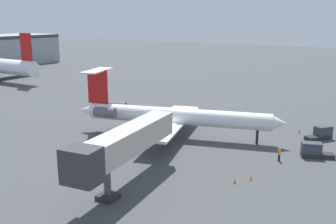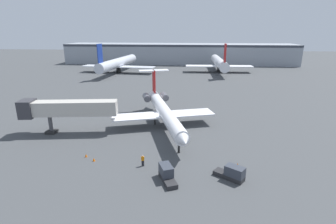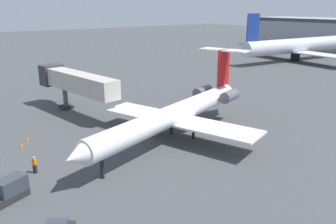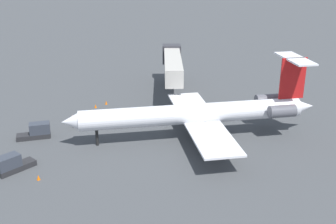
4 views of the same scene
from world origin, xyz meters
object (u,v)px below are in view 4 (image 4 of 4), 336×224
at_px(traffic_cone_mid, 106,103).
at_px(traffic_cone_far, 38,177).
at_px(traffic_cone_near, 95,106).
at_px(baggage_tug_lead, 37,132).
at_px(ground_crew_marshaller, 73,121).
at_px(regional_jet, 202,112).
at_px(jet_bridge, 173,63).
at_px(baggage_tug_trailing, 12,164).

height_order(traffic_cone_mid, traffic_cone_far, same).
xyz_separation_m(traffic_cone_near, traffic_cone_mid, (-1.65, 1.16, 0.00)).
relative_size(baggage_tug_lead, traffic_cone_near, 7.69).
bearing_deg(traffic_cone_far, baggage_tug_lead, -155.71).
bearing_deg(ground_crew_marshaller, baggage_tug_lead, -41.01).
distance_m(ground_crew_marshaller, baggage_tug_lead, 4.96).
relative_size(regional_jet, traffic_cone_near, 55.00).
bearing_deg(baggage_tug_lead, ground_crew_marshaller, 138.99).
distance_m(baggage_tug_lead, traffic_cone_far, 10.58).
distance_m(jet_bridge, traffic_cone_mid, 12.71).
height_order(regional_jet, traffic_cone_mid, regional_jet).
distance_m(regional_jet, traffic_cone_far, 20.08).
distance_m(regional_jet, baggage_tug_lead, 20.26).
height_order(baggage_tug_lead, traffic_cone_near, baggage_tug_lead).
distance_m(jet_bridge, baggage_tug_lead, 25.25).
xyz_separation_m(jet_bridge, traffic_cone_mid, (7.59, -9.17, -4.44)).
relative_size(traffic_cone_near, traffic_cone_far, 1.00).
bearing_deg(traffic_cone_near, jet_bridge, 131.85).
xyz_separation_m(regional_jet, traffic_cone_near, (-8.53, -15.95, -3.03)).
relative_size(jet_bridge, traffic_cone_near, 31.84).
bearing_deg(regional_jet, traffic_cone_mid, -124.55).
xyz_separation_m(jet_bridge, baggage_tug_lead, (20.44, -14.30, -3.88)).
bearing_deg(regional_jet, baggage_tug_lead, -82.40).
height_order(regional_jet, baggage_tug_trailing, regional_jet).
bearing_deg(ground_crew_marshaller, traffic_cone_near, 174.44).
height_order(jet_bridge, baggage_tug_lead, jet_bridge).
relative_size(traffic_cone_near, traffic_cone_mid, 1.00).
xyz_separation_m(traffic_cone_near, traffic_cone_far, (20.82, 0.37, 0.00)).
xyz_separation_m(regional_jet, traffic_cone_far, (12.29, -15.58, -3.03)).
bearing_deg(jet_bridge, traffic_cone_mid, -50.36).
xyz_separation_m(baggage_tug_trailing, traffic_cone_far, (1.26, 3.39, -0.56)).
xyz_separation_m(regional_jet, jet_bridge, (-17.78, -5.63, 1.41)).
xyz_separation_m(baggage_tug_trailing, traffic_cone_near, (-19.56, 3.03, -0.56)).
bearing_deg(jet_bridge, baggage_tug_lead, -34.98).
height_order(traffic_cone_near, traffic_cone_mid, same).
relative_size(ground_crew_marshaller, traffic_cone_near, 3.07).
relative_size(regional_jet, baggage_tug_trailing, 7.40).
relative_size(jet_bridge, baggage_tug_lead, 4.14).
relative_size(baggage_tug_trailing, traffic_cone_mid, 7.43).
bearing_deg(traffic_cone_mid, traffic_cone_far, -2.01).
xyz_separation_m(jet_bridge, ground_crew_marshaller, (16.69, -11.05, -3.86)).
height_order(jet_bridge, traffic_cone_near, jet_bridge).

